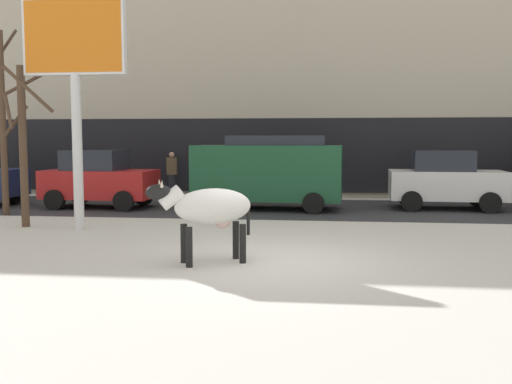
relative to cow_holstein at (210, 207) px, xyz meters
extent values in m
plane|color=silver|center=(1.10, 0.29, -1.00)|extent=(120.00, 120.00, 0.00)
cube|color=#333338|center=(1.10, 8.41, -1.00)|extent=(60.00, 5.60, 0.01)
cube|color=#BCB29E|center=(1.10, 15.02, 5.50)|extent=(44.00, 6.00, 13.00)
cube|color=black|center=(1.10, 11.97, 0.60)|extent=(43.12, 0.10, 2.80)
ellipsoid|color=silver|center=(0.06, 0.01, 0.02)|extent=(1.52, 1.18, 0.64)
ellipsoid|color=black|center=(0.07, 0.21, 0.07)|extent=(0.63, 0.51, 0.40)
cylinder|color=black|center=(-0.29, -0.39, -0.65)|extent=(0.12, 0.12, 0.70)
cylinder|color=black|center=(-0.47, -0.04, -0.65)|extent=(0.12, 0.12, 0.70)
cylinder|color=black|center=(0.58, 0.07, -0.65)|extent=(0.12, 0.12, 0.70)
cylinder|color=black|center=(0.40, 0.41, -0.65)|extent=(0.12, 0.12, 0.70)
cylinder|color=silver|center=(-0.61, -0.33, 0.20)|extent=(0.54, 0.45, 0.44)
ellipsoid|color=black|center=(-0.80, -0.43, 0.30)|extent=(0.50, 0.42, 0.28)
cone|color=beige|center=(-0.72, -0.51, 0.46)|extent=(0.11, 0.13, 0.15)
cone|color=beige|center=(-0.82, -0.32, 0.46)|extent=(0.11, 0.13, 0.15)
cylinder|color=black|center=(0.65, 0.32, -0.23)|extent=(0.06, 0.06, 0.60)
ellipsoid|color=beige|center=(0.21, 0.09, -0.28)|extent=(0.36, 0.34, 0.20)
cylinder|color=silver|center=(-3.97, 3.43, 0.90)|extent=(0.24, 0.24, 3.80)
cube|color=silver|center=(-3.97, 3.43, 3.65)|extent=(2.52, 0.21, 1.82)
cube|color=orange|center=(-3.97, 3.40, 3.65)|extent=(2.40, 0.17, 1.70)
cylinder|color=black|center=(-8.70, 8.83, -0.68)|extent=(0.65, 0.25, 0.64)
cube|color=red|center=(-5.20, 7.84, -0.23)|extent=(3.57, 1.85, 0.90)
cube|color=#1E232D|center=(-5.35, 7.85, 0.54)|extent=(1.86, 1.57, 0.64)
cylinder|color=black|center=(-4.03, 8.65, -0.68)|extent=(0.65, 0.25, 0.64)
cylinder|color=black|center=(-4.10, 6.95, -0.68)|extent=(0.65, 0.25, 0.64)
cylinder|color=black|center=(-6.30, 8.74, -0.68)|extent=(0.65, 0.25, 0.64)
cylinder|color=black|center=(-6.38, 7.04, -0.68)|extent=(0.65, 0.25, 0.64)
cube|color=#194C2D|center=(0.22, 8.06, 0.17)|extent=(4.68, 2.09, 1.70)
cube|color=#1E232D|center=(0.52, 8.05, 1.17)|extent=(3.07, 1.80, 0.30)
cylinder|color=black|center=(1.75, 8.95, -0.68)|extent=(0.65, 0.25, 0.64)
cylinder|color=black|center=(1.67, 7.05, -0.68)|extent=(0.65, 0.25, 0.64)
cylinder|color=black|center=(-1.23, 9.08, -0.68)|extent=(0.65, 0.25, 0.64)
cylinder|color=black|center=(-1.32, 7.18, -0.68)|extent=(0.65, 0.25, 0.64)
cube|color=white|center=(5.81, 8.77, -0.23)|extent=(3.57, 1.85, 0.90)
cube|color=#1E232D|center=(5.66, 8.78, 0.54)|extent=(1.86, 1.57, 0.64)
cylinder|color=black|center=(6.98, 9.57, -0.68)|extent=(0.65, 0.25, 0.64)
cylinder|color=black|center=(6.91, 7.87, -0.68)|extent=(0.65, 0.25, 0.64)
cylinder|color=black|center=(4.71, 9.67, -0.68)|extent=(0.65, 0.25, 0.64)
cylinder|color=black|center=(4.64, 7.97, -0.68)|extent=(0.65, 0.25, 0.64)
cylinder|color=#282833|center=(1.19, 11.24, -0.56)|extent=(0.24, 0.24, 0.88)
cube|color=maroon|center=(1.19, 11.24, 0.20)|extent=(0.36, 0.22, 0.64)
sphere|color=#9E7051|center=(1.19, 11.24, 0.63)|extent=(0.20, 0.20, 0.20)
cylinder|color=#282833|center=(-3.75, 11.24, -0.56)|extent=(0.24, 0.24, 0.88)
cube|color=brown|center=(-3.75, 11.24, 0.20)|extent=(0.36, 0.22, 0.64)
sphere|color=tan|center=(-3.75, 11.24, 0.63)|extent=(0.20, 0.20, 0.20)
cylinder|color=#4C3828|center=(-7.28, 5.82, 1.66)|extent=(0.19, 0.19, 5.31)
cylinder|color=#4C3828|center=(-7.22, 6.13, 4.00)|extent=(0.70, 0.22, 0.76)
cylinder|color=#4C3828|center=(-5.50, 3.68, 1.02)|extent=(0.20, 0.20, 4.03)
cylinder|color=#4C3828|center=(-5.74, 3.48, 1.88)|extent=(0.52, 0.59, 0.86)
cylinder|color=#4C3828|center=(-5.09, 3.29, 2.40)|extent=(0.90, 0.92, 1.10)
cylinder|color=#4C3828|center=(-5.78, 3.85, 1.65)|extent=(0.45, 0.66, 0.87)
cylinder|color=#4C3828|center=(-5.69, 4.14, 2.61)|extent=(0.99, 0.46, 0.64)
camera|label=1|loc=(2.06, -10.04, 1.21)|focal=40.68mm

